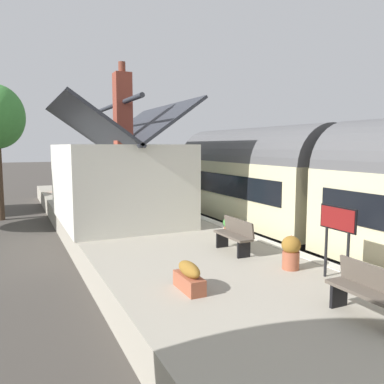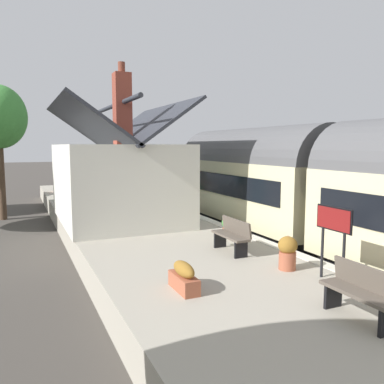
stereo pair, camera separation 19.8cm
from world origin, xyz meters
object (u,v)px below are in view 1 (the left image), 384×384
object	(u,v)px
planter_by_door	(150,196)
bench_mid_platform	(114,187)
planter_bench_left	(110,193)
station_sign_board	(338,225)
train	(334,193)
planter_edge_far	(189,277)
planter_corner_building	(87,198)
lamp_post_platform	(140,149)
planter_bench_right	(56,187)
planter_under_sign	(291,252)
planter_edge_near	(230,226)
bench_near_building	(368,291)
station_building	(117,179)
bench_by_lamp	(235,234)
bench_platform_end	(103,184)

from	to	relation	value
planter_by_door	bench_mid_platform	bearing A→B (deg)	14.71
planter_bench_left	station_sign_board	bearing A→B (deg)	-175.04
train	planter_edge_far	xyz separation A→B (m)	(-2.16, 5.77, -1.12)
bench_mid_platform	planter_corner_building	bearing A→B (deg)	143.72
bench_mid_platform	lamp_post_platform	xyz separation A→B (m)	(-1.74, -1.02, 2.16)
planter_bench_right	planter_bench_left	bearing A→B (deg)	-152.39
planter_under_sign	planter_edge_near	distance (m)	3.40
planter_bench_right	station_sign_board	world-z (taller)	station_sign_board
bench_mid_platform	planter_by_door	distance (m)	3.59
bench_near_building	planter_bench_left	bearing A→B (deg)	1.34
station_building	planter_edge_near	bearing A→B (deg)	-149.67
bench_by_lamp	planter_edge_far	distance (m)	3.04
planter_by_door	planter_edge_near	distance (m)	8.00
station_building	planter_under_sign	xyz separation A→B (m)	(-7.55, -2.07, -1.15)
planter_bench_left	planter_bench_right	size ratio (longest dim) A/B	0.77
planter_edge_far	bench_mid_platform	bearing A→B (deg)	-8.42
planter_edge_near	station_sign_board	xyz separation A→B (m)	(-4.40, 0.02, 0.86)
planter_bench_right	bench_mid_platform	bearing A→B (deg)	-139.09
train	lamp_post_platform	size ratio (longest dim) A/B	4.54
bench_mid_platform	bench_platform_end	xyz separation A→B (m)	(2.18, 0.19, 0.00)
train	bench_near_building	xyz separation A→B (m)	(-4.52, 3.66, -0.92)
station_building	planter_edge_near	size ratio (longest dim) A/B	10.42
bench_mid_platform	planter_edge_far	distance (m)	15.26
planter_edge_near	planter_corner_building	world-z (taller)	planter_corner_building
bench_near_building	station_sign_board	distance (m)	1.96
planter_edge_near	lamp_post_platform	xyz separation A→B (m)	(9.73, -0.22, 2.30)
planter_bench_left	planter_corner_building	xyz separation A→B (m)	(-1.54, 1.48, -0.00)
planter_bench_right	planter_corner_building	xyz separation A→B (m)	(-5.92, -0.82, -0.01)
station_building	planter_edge_far	bearing A→B (deg)	175.71
bench_platform_end	station_sign_board	size ratio (longest dim) A/B	0.89
planter_by_door	planter_edge_near	world-z (taller)	planter_by_door
station_building	station_sign_board	distance (m)	8.91
train	bench_by_lamp	distance (m)	3.64
bench_platform_end	planter_under_sign	distance (m)	17.04
train	station_sign_board	distance (m)	4.03
lamp_post_platform	planter_corner_building	bearing A→B (deg)	107.79
planter_corner_building	planter_under_sign	bearing A→B (deg)	-168.82
planter_corner_building	station_sign_board	bearing A→B (deg)	-168.20
planter_bench_left	lamp_post_platform	distance (m)	2.84
planter_corner_building	planter_bench_left	bearing A→B (deg)	-43.80
bench_mid_platform	planter_edge_far	xyz separation A→B (m)	(-15.09, 2.23, -0.20)
bench_near_building	planter_edge_far	distance (m)	3.18
bench_platform_end	lamp_post_platform	world-z (taller)	lamp_post_platform
station_building	planter_edge_near	distance (m)	4.99
bench_mid_platform	planter_edge_near	size ratio (longest dim) A/B	2.26
bench_platform_end	station_sign_board	xyz separation A→B (m)	(-18.04, -0.96, 0.71)
bench_by_lamp	station_sign_board	world-z (taller)	station_sign_board
bench_near_building	planter_bench_right	xyz separation A→B (m)	(20.68, 2.67, -0.16)
train	planter_bench_right	size ratio (longest dim) A/B	17.31
train	planter_edge_near	bearing A→B (deg)	61.86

